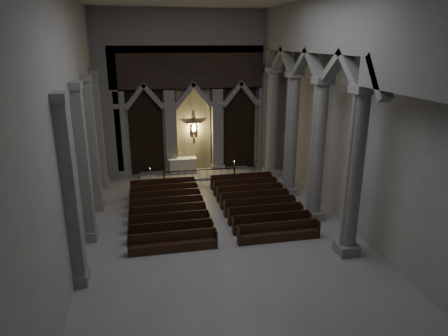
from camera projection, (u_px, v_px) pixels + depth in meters
name	position (u px, v px, depth m)	size (l,w,h in m)	color
room	(225.00, 91.00, 18.32)	(24.00, 24.10, 12.00)	#9E9B96
sanctuary_wall	(193.00, 86.00, 29.38)	(14.00, 0.77, 12.00)	gray
right_arcade	(324.00, 81.00, 20.54)	(1.00, 24.00, 12.00)	gray
left_pilasters	(89.00, 156.00, 21.42)	(0.60, 13.00, 8.03)	gray
sanctuary_step	(197.00, 174.00, 30.50)	(8.50, 2.60, 0.15)	gray
altar	(182.00, 165.00, 30.72)	(2.15, 0.86, 1.09)	beige
altar_rail	(200.00, 174.00, 28.69)	(5.21, 0.09, 1.02)	black
candle_stand_left	(151.00, 180.00, 28.40)	(0.21, 0.21, 1.25)	olive
candle_stand_right	(234.00, 174.00, 29.56)	(0.23, 0.23, 1.39)	olive
pews	(213.00, 208.00, 23.70)	(9.73, 8.47, 0.97)	black
worshipper	(233.00, 182.00, 27.41)	(0.42, 0.28, 1.16)	black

